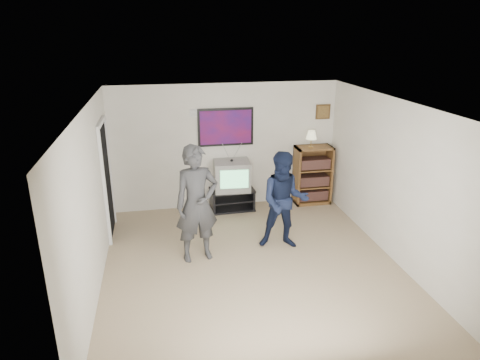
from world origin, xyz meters
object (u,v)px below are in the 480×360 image
object	(u,v)px
bookshelf	(312,175)
person_short	(284,201)
crt_television	(232,175)
media_stand	(232,199)
person_tall	(197,204)

from	to	relation	value
bookshelf	person_short	distance (m)	2.09
crt_television	bookshelf	world-z (taller)	bookshelf
media_stand	crt_television	distance (m)	0.51
media_stand	crt_television	world-z (taller)	crt_television
crt_television	bookshelf	size ratio (longest dim) A/B	0.57
media_stand	person_short	bearing A→B (deg)	-73.68
person_tall	person_short	size ratio (longest dim) A/B	1.13
bookshelf	person_short	bearing A→B (deg)	-123.07
bookshelf	crt_television	bearing A→B (deg)	-178.32
crt_television	person_tall	bearing A→B (deg)	-111.95
media_stand	person_short	xyz separation A→B (m)	(0.57, -1.69, 0.61)
crt_television	person_tall	distance (m)	2.01
crt_television	person_short	size ratio (longest dim) A/B	0.42
bookshelf	person_short	size ratio (longest dim) A/B	0.74
person_tall	bookshelf	bearing A→B (deg)	24.97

